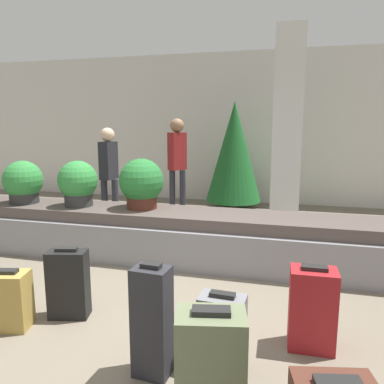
% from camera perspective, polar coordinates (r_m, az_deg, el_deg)
% --- Properties ---
extents(ground_plane, '(18.00, 18.00, 0.00)m').
position_cam_1_polar(ground_plane, '(3.38, -7.36, -19.37)').
color(ground_plane, '#6B6051').
extents(back_wall, '(18.00, 0.06, 3.20)m').
position_cam_1_polar(back_wall, '(8.26, 6.91, 9.57)').
color(back_wall, beige).
rests_on(back_wall, ground_plane).
extents(carousel, '(6.55, 0.89, 0.61)m').
position_cam_1_polar(carousel, '(4.68, 0.00, -6.88)').
color(carousel, gray).
rests_on(carousel, ground_plane).
extents(pillar, '(0.46, 0.46, 3.20)m').
position_cam_1_polar(pillar, '(6.32, 14.34, 9.22)').
color(pillar, silver).
rests_on(pillar, ground_plane).
extents(suitcase_1, '(0.37, 0.30, 0.51)m').
position_cam_1_polar(suitcase_1, '(3.54, -26.16, -14.59)').
color(suitcase_1, '#A3843D').
rests_on(suitcase_1, ground_plane).
extents(suitcase_2, '(0.32, 0.21, 0.55)m').
position_cam_1_polar(suitcase_2, '(2.74, 4.58, -20.52)').
color(suitcase_2, slate).
rests_on(suitcase_2, ground_plane).
extents(suitcase_4, '(0.25, 0.20, 0.79)m').
position_cam_1_polar(suitcase_4, '(2.63, -6.10, -19.04)').
color(suitcase_4, '#232328').
rests_on(suitcase_4, ground_plane).
extents(suitcase_5, '(0.34, 0.25, 0.65)m').
position_cam_1_polar(suitcase_5, '(3.06, 17.84, -16.56)').
color(suitcase_5, maroon).
rests_on(suitcase_5, ground_plane).
extents(suitcase_6, '(0.42, 0.32, 0.71)m').
position_cam_1_polar(suitcase_6, '(2.24, 2.87, -25.70)').
color(suitcase_6, '#5B6647').
rests_on(suitcase_6, ground_plane).
extents(suitcase_7, '(0.37, 0.25, 0.63)m').
position_cam_1_polar(suitcase_7, '(3.52, -18.32, -13.13)').
color(suitcase_7, black).
rests_on(suitcase_7, ground_plane).
extents(potted_plant_0, '(0.57, 0.57, 0.64)m').
position_cam_1_polar(potted_plant_0, '(4.80, -7.72, 1.28)').
color(potted_plant_0, '#4C2319').
rests_on(potted_plant_0, carousel).
extents(potted_plant_1, '(0.51, 0.51, 0.60)m').
position_cam_1_polar(potted_plant_1, '(5.12, -17.00, 1.30)').
color(potted_plant_1, '#2D2D2D').
rests_on(potted_plant_1, carousel).
extents(potted_plant_2, '(0.53, 0.53, 0.58)m').
position_cam_1_polar(potted_plant_2, '(5.59, -24.33, 1.34)').
color(potted_plant_2, '#2D2D2D').
rests_on(potted_plant_2, carousel).
extents(traveler_0, '(0.32, 0.37, 1.79)m').
position_cam_1_polar(traveler_0, '(6.90, -2.26, 5.28)').
color(traveler_0, '#282833').
rests_on(traveler_0, ground_plane).
extents(traveler_1, '(0.31, 0.33, 1.63)m').
position_cam_1_polar(traveler_1, '(6.38, -12.57, 3.60)').
color(traveler_1, '#282833').
rests_on(traveler_1, ground_plane).
extents(decorated_tree, '(1.09, 1.09, 2.14)m').
position_cam_1_polar(decorated_tree, '(7.43, 6.43, 6.11)').
color(decorated_tree, '#4C331E').
rests_on(decorated_tree, ground_plane).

